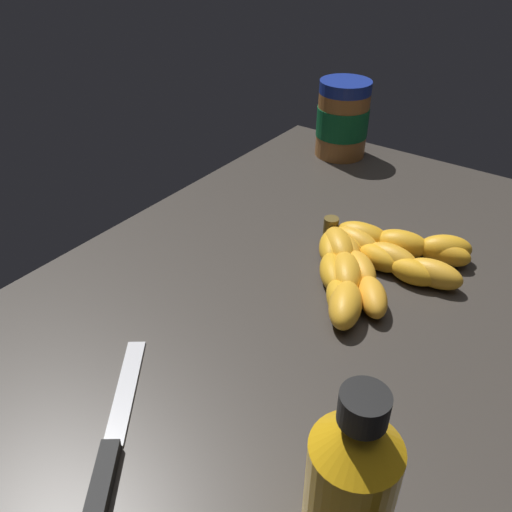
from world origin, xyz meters
The scene contains 5 objects.
ground_plane centered at (0.00, 0.00, -2.12)cm, with size 96.71×57.27×4.25cm, color #38332D.
banana_bunch centered at (11.33, -5.66, 1.66)cm, with size 24.72×19.52×3.65cm.
peanut_butter_jar centered at (40.57, 14.85, 6.46)cm, with size 9.03×9.03×13.18cm.
honey_bottle centered at (-21.33, -18.83, 7.33)cm, with size 5.98×5.98×16.14cm.
butter_knife centered at (-24.66, 1.50, 0.46)cm, with size 16.75×13.24×1.20cm.
Camera 1 is at (-41.02, -25.51, 39.23)cm, focal length 37.22 mm.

